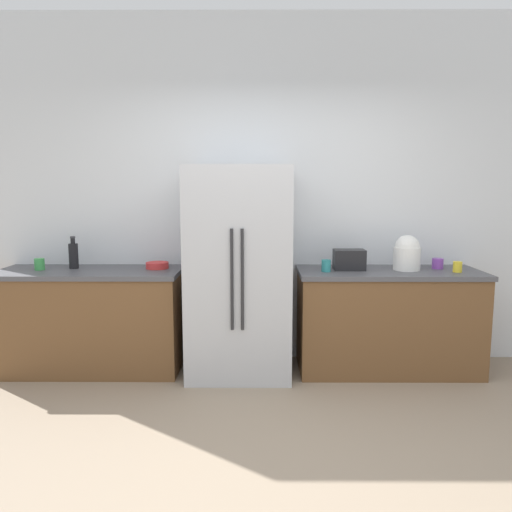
{
  "coord_description": "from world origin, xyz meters",
  "views": [
    {
      "loc": [
        -0.08,
        -2.6,
        1.57
      ],
      "look_at": [
        -0.1,
        0.45,
        1.15
      ],
      "focal_mm": 34.24,
      "sensor_mm": 36.0,
      "label": 1
    }
  ],
  "objects_px": {
    "toaster": "(349,260)",
    "cup_c": "(457,267)",
    "cup_a": "(40,264)",
    "cup_b": "(438,263)",
    "cup_d": "(326,266)",
    "bottle_a": "(74,255)",
    "rice_cooker": "(407,253)",
    "bowl_a": "(157,265)",
    "refrigerator": "(239,272)"
  },
  "relations": [
    {
      "from": "rice_cooker",
      "to": "bottle_a",
      "type": "distance_m",
      "value": 2.88
    },
    {
      "from": "toaster",
      "to": "cup_c",
      "type": "distance_m",
      "value": 0.89
    },
    {
      "from": "bottle_a",
      "to": "cup_d",
      "type": "height_order",
      "value": "bottle_a"
    },
    {
      "from": "bottle_a",
      "to": "bowl_a",
      "type": "xyz_separation_m",
      "value": [
        0.73,
        0.0,
        -0.09
      ]
    },
    {
      "from": "rice_cooker",
      "to": "cup_b",
      "type": "height_order",
      "value": "rice_cooker"
    },
    {
      "from": "refrigerator",
      "to": "bowl_a",
      "type": "xyz_separation_m",
      "value": [
        -0.72,
        0.14,
        0.03
      ]
    },
    {
      "from": "cup_c",
      "to": "cup_d",
      "type": "bearing_deg",
      "value": 179.19
    },
    {
      "from": "cup_b",
      "to": "bottle_a",
      "type": "bearing_deg",
      "value": -179.9
    },
    {
      "from": "refrigerator",
      "to": "rice_cooker",
      "type": "bearing_deg",
      "value": 3.13
    },
    {
      "from": "refrigerator",
      "to": "cup_b",
      "type": "xyz_separation_m",
      "value": [
        1.72,
        0.15,
        0.05
      ]
    },
    {
      "from": "toaster",
      "to": "cup_d",
      "type": "bearing_deg",
      "value": -154.93
    },
    {
      "from": "bottle_a",
      "to": "cup_b",
      "type": "height_order",
      "value": "bottle_a"
    },
    {
      "from": "refrigerator",
      "to": "cup_d",
      "type": "relative_size",
      "value": 17.52
    },
    {
      "from": "cup_a",
      "to": "cup_d",
      "type": "bearing_deg",
      "value": -1.79
    },
    {
      "from": "cup_b",
      "to": "bowl_a",
      "type": "relative_size",
      "value": 0.49
    },
    {
      "from": "bottle_a",
      "to": "cup_d",
      "type": "relative_size",
      "value": 2.81
    },
    {
      "from": "toaster",
      "to": "cup_c",
      "type": "height_order",
      "value": "toaster"
    },
    {
      "from": "cup_a",
      "to": "cup_d",
      "type": "xyz_separation_m",
      "value": [
        2.44,
        -0.08,
        0.0
      ]
    },
    {
      "from": "rice_cooker",
      "to": "bottle_a",
      "type": "height_order",
      "value": "rice_cooker"
    },
    {
      "from": "cup_b",
      "to": "bowl_a",
      "type": "bearing_deg",
      "value": -179.96
    },
    {
      "from": "rice_cooker",
      "to": "bowl_a",
      "type": "distance_m",
      "value": 2.15
    },
    {
      "from": "refrigerator",
      "to": "cup_c",
      "type": "distance_m",
      "value": 1.82
    },
    {
      "from": "rice_cooker",
      "to": "cup_c",
      "type": "distance_m",
      "value": 0.42
    },
    {
      "from": "cup_a",
      "to": "cup_b",
      "type": "xyz_separation_m",
      "value": [
        3.43,
        0.09,
        -0.0
      ]
    },
    {
      "from": "cup_a",
      "to": "cup_d",
      "type": "relative_size",
      "value": 0.99
    },
    {
      "from": "bottle_a",
      "to": "cup_a",
      "type": "distance_m",
      "value": 0.28
    },
    {
      "from": "cup_a",
      "to": "cup_d",
      "type": "height_order",
      "value": "cup_d"
    },
    {
      "from": "bowl_a",
      "to": "rice_cooker",
      "type": "bearing_deg",
      "value": -1.77
    },
    {
      "from": "cup_d",
      "to": "cup_c",
      "type": "bearing_deg",
      "value": -0.81
    },
    {
      "from": "cup_d",
      "to": "bottle_a",
      "type": "bearing_deg",
      "value": 175.85
    },
    {
      "from": "bowl_a",
      "to": "cup_a",
      "type": "bearing_deg",
      "value": -175.09
    },
    {
      "from": "cup_d",
      "to": "bowl_a",
      "type": "xyz_separation_m",
      "value": [
        -1.45,
        0.16,
        -0.02
      ]
    },
    {
      "from": "bottle_a",
      "to": "cup_c",
      "type": "height_order",
      "value": "bottle_a"
    },
    {
      "from": "bottle_a",
      "to": "cup_a",
      "type": "bearing_deg",
      "value": -162.86
    },
    {
      "from": "cup_c",
      "to": "rice_cooker",
      "type": "bearing_deg",
      "value": 164.28
    },
    {
      "from": "toaster",
      "to": "bottle_a",
      "type": "relative_size",
      "value": 0.94
    },
    {
      "from": "cup_b",
      "to": "cup_c",
      "type": "relative_size",
      "value": 1.08
    },
    {
      "from": "cup_a",
      "to": "cup_b",
      "type": "relative_size",
      "value": 1.03
    },
    {
      "from": "cup_a",
      "to": "bowl_a",
      "type": "height_order",
      "value": "cup_a"
    },
    {
      "from": "cup_a",
      "to": "cup_b",
      "type": "bearing_deg",
      "value": 1.45
    },
    {
      "from": "toaster",
      "to": "rice_cooker",
      "type": "xyz_separation_m",
      "value": [
        0.49,
        -0.0,
        0.06
      ]
    },
    {
      "from": "cup_d",
      "to": "bowl_a",
      "type": "height_order",
      "value": "cup_d"
    },
    {
      "from": "cup_b",
      "to": "cup_d",
      "type": "distance_m",
      "value": 1.01
    },
    {
      "from": "cup_b",
      "to": "cup_c",
      "type": "bearing_deg",
      "value": -60.67
    },
    {
      "from": "bottle_a",
      "to": "cup_a",
      "type": "height_order",
      "value": "bottle_a"
    },
    {
      "from": "refrigerator",
      "to": "cup_a",
      "type": "relative_size",
      "value": 17.7
    },
    {
      "from": "cup_a",
      "to": "cup_c",
      "type": "height_order",
      "value": "cup_a"
    },
    {
      "from": "toaster",
      "to": "rice_cooker",
      "type": "relative_size",
      "value": 0.88
    },
    {
      "from": "rice_cooker",
      "to": "bowl_a",
      "type": "xyz_separation_m",
      "value": [
        -2.15,
        0.07,
        -0.12
      ]
    },
    {
      "from": "cup_c",
      "to": "cup_a",
      "type": "bearing_deg",
      "value": 178.51
    }
  ]
}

